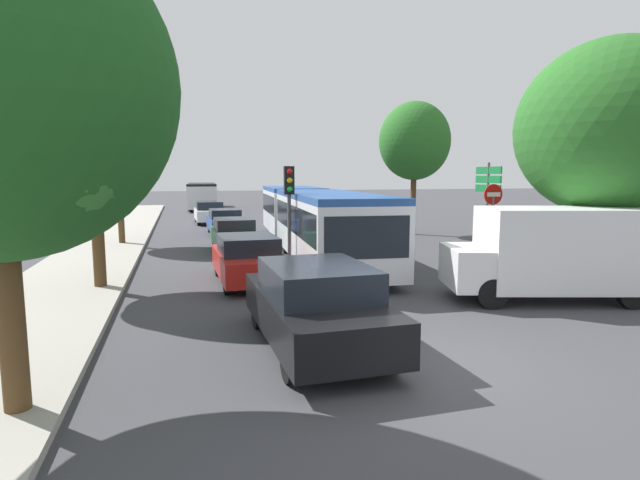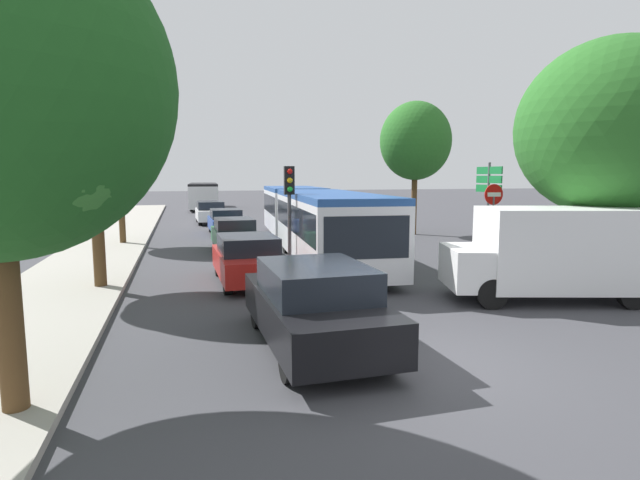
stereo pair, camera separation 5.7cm
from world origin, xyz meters
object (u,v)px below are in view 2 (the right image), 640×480
(queued_car_red, at_px, (248,259))
(direction_sign_post, at_px, (488,190))
(traffic_light, at_px, (289,195))
(tree_right_near, at_px, (615,134))
(queued_car_black, at_px, (315,305))
(tree_left_mid, at_px, (88,137))
(articulated_bus, at_px, (311,215))
(queued_car_blue, at_px, (226,222))
(queued_car_white, at_px, (210,212))
(city_bus_rear, at_px, (203,194))
(queued_car_green, at_px, (234,234))
(no_entry_sign, at_px, (493,212))
(white_van, at_px, (557,251))
(tree_right_mid, at_px, (415,141))
(tree_left_far, at_px, (118,145))

(queued_car_red, height_order, direction_sign_post, direction_sign_post)
(traffic_light, bearing_deg, tree_right_near, 64.69)
(queued_car_black, relative_size, tree_left_mid, 0.71)
(articulated_bus, distance_m, queued_car_red, 6.78)
(queued_car_blue, relative_size, tree_left_mid, 0.62)
(direction_sign_post, height_order, tree_right_near, tree_right_near)
(queued_car_red, height_order, queued_car_white, queued_car_white)
(city_bus_rear, xyz_separation_m, queued_car_white, (-0.23, -15.24, -0.66))
(traffic_light, xyz_separation_m, tree_left_mid, (-5.62, -1.41, 1.60))
(city_bus_rear, relative_size, tree_right_near, 1.67)
(queued_car_green, xyz_separation_m, queued_car_white, (-0.28, 12.47, 0.05))
(tree_right_near, bearing_deg, tree_left_mid, 167.10)
(tree_right_near, bearing_deg, queued_car_red, 161.94)
(queued_car_black, xyz_separation_m, queued_car_white, (-0.45, 24.86, -0.05))
(traffic_light, relative_size, tree_right_near, 0.50)
(queued_car_black, xyz_separation_m, no_entry_sign, (7.93, 6.23, 1.10))
(articulated_bus, distance_m, white_van, 10.59)
(tree_right_mid, bearing_deg, queued_car_blue, 164.60)
(queued_car_black, distance_m, no_entry_sign, 10.14)
(queued_car_green, bearing_deg, articulated_bus, -104.62)
(queued_car_black, relative_size, traffic_light, 1.31)
(queued_car_blue, xyz_separation_m, tree_right_mid, (9.64, -2.65, 4.21))
(queued_car_black, xyz_separation_m, queued_car_red, (-0.46, 5.81, -0.07))
(queued_car_green, height_order, no_entry_sign, no_entry_sign)
(traffic_light, relative_size, no_entry_sign, 1.21)
(queued_car_black, bearing_deg, articulated_bus, -15.09)
(queued_car_red, distance_m, direction_sign_post, 9.97)
(traffic_light, distance_m, tree_right_mid, 12.24)
(queued_car_black, bearing_deg, tree_right_mid, -32.51)
(city_bus_rear, height_order, no_entry_sign, no_entry_sign)
(tree_left_mid, bearing_deg, tree_left_far, 91.83)
(queued_car_blue, height_order, traffic_light, traffic_light)
(queued_car_blue, distance_m, tree_left_far, 6.85)
(articulated_bus, distance_m, queued_car_black, 12.01)
(articulated_bus, height_order, no_entry_sign, no_entry_sign)
(queued_car_white, bearing_deg, tree_left_far, 154.74)
(tree_right_near, relative_size, tree_right_mid, 0.98)
(queued_car_red, relative_size, queued_car_green, 1.03)
(queued_car_red, height_order, tree_left_mid, tree_left_mid)
(tree_left_far, bearing_deg, queued_car_black, -72.35)
(white_van, bearing_deg, articulated_bus, -53.32)
(traffic_light, distance_m, tree_right_near, 9.43)
(tree_right_near, bearing_deg, tree_left_far, 138.24)
(no_entry_sign, xyz_separation_m, tree_right_near, (1.24, -3.56, 2.36))
(queued_car_blue, height_order, tree_left_far, tree_left_far)
(tree_right_near, xyz_separation_m, tree_right_mid, (0.45, 12.98, 0.66))
(tree_right_mid, bearing_deg, queued_car_green, -161.53)
(direction_sign_post, bearing_deg, tree_right_near, 85.78)
(city_bus_rear, bearing_deg, no_entry_sign, -163.82)
(queued_car_red, bearing_deg, direction_sign_post, -76.93)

